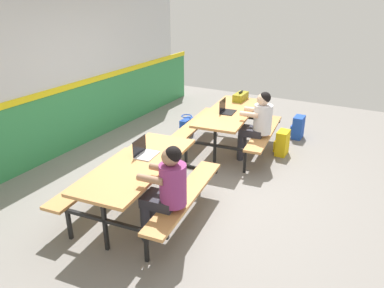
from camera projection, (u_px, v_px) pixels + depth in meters
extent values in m
cube|color=gray|center=(193.00, 177.00, 5.72)|extent=(10.00, 10.00, 0.02)
cube|color=#338C4C|center=(72.00, 118.00, 6.59)|extent=(8.00, 0.12, 1.10)
cube|color=yellow|center=(70.00, 86.00, 6.32)|extent=(8.00, 0.03, 0.10)
cube|color=silver|center=(62.00, 42.00, 6.06)|extent=(6.72, 0.12, 1.40)
cube|color=tan|center=(138.00, 164.00, 4.49)|extent=(1.98, 0.95, 0.04)
cube|color=tan|center=(186.00, 195.00, 4.38)|extent=(1.83, 0.47, 0.04)
cube|color=tan|center=(98.00, 176.00, 4.82)|extent=(1.83, 0.47, 0.04)
cube|color=black|center=(105.00, 223.00, 3.98)|extent=(0.04, 0.04, 0.70)
cube|color=black|center=(105.00, 220.00, 3.96)|extent=(0.21, 1.55, 0.04)
cube|color=black|center=(146.00, 246.00, 3.86)|extent=(0.04, 0.04, 0.41)
cube|color=black|center=(69.00, 224.00, 4.21)|extent=(0.04, 0.04, 0.41)
cube|color=black|center=(167.00, 165.00, 5.29)|extent=(0.04, 0.04, 0.70)
cube|color=black|center=(167.00, 163.00, 5.27)|extent=(0.21, 1.55, 0.04)
cube|color=black|center=(199.00, 180.00, 5.17)|extent=(0.04, 0.04, 0.41)
cube|color=black|center=(137.00, 168.00, 5.52)|extent=(0.04, 0.04, 0.41)
cube|color=tan|center=(230.00, 112.00, 6.38)|extent=(1.98, 0.95, 0.04)
cube|color=tan|center=(264.00, 132.00, 6.27)|extent=(1.83, 0.47, 0.04)
cube|color=tan|center=(196.00, 123.00, 6.71)|extent=(1.83, 0.47, 0.04)
cube|color=black|center=(215.00, 148.00, 5.87)|extent=(0.04, 0.04, 0.70)
cube|color=black|center=(215.00, 145.00, 5.85)|extent=(0.21, 1.55, 0.04)
cube|color=black|center=(245.00, 161.00, 5.75)|extent=(0.04, 0.04, 0.41)
cube|color=black|center=(186.00, 151.00, 6.10)|extent=(0.04, 0.04, 0.41)
cube|color=black|center=(240.00, 119.00, 7.18)|extent=(0.04, 0.04, 0.70)
cube|color=black|center=(240.00, 117.00, 7.17)|extent=(0.21, 1.55, 0.04)
cube|color=black|center=(265.00, 129.00, 7.06)|extent=(0.04, 0.04, 0.41)
cube|color=black|center=(216.00, 122.00, 7.42)|extent=(0.04, 0.04, 0.41)
cylinder|color=#2D2D38|center=(145.00, 223.00, 4.20)|extent=(0.11, 0.11, 0.45)
cylinder|color=#2D2D38|center=(153.00, 214.00, 4.35)|extent=(0.11, 0.11, 0.45)
cube|color=#2D2D38|center=(160.00, 200.00, 4.11)|extent=(0.34, 0.41, 0.12)
cylinder|color=#8C3372|center=(173.00, 185.00, 3.96)|extent=(0.30, 0.30, 0.48)
cylinder|color=#A57A5B|center=(150.00, 179.00, 3.87)|extent=(0.11, 0.31, 0.08)
cylinder|color=#A57A5B|center=(162.00, 168.00, 4.11)|extent=(0.11, 0.31, 0.08)
sphere|color=#A57A5B|center=(171.00, 157.00, 3.83)|extent=(0.20, 0.20, 0.20)
sphere|color=black|center=(173.00, 154.00, 3.81)|extent=(0.18, 0.18, 0.18)
cylinder|color=#2D2D38|center=(240.00, 148.00, 6.19)|extent=(0.11, 0.11, 0.45)
cylinder|color=#2D2D38|center=(243.00, 144.00, 6.34)|extent=(0.11, 0.11, 0.45)
cube|color=#2D2D38|center=(252.00, 131.00, 6.10)|extent=(0.34, 0.41, 0.12)
cylinder|color=silver|center=(263.00, 119.00, 5.94)|extent=(0.30, 0.30, 0.48)
cylinder|color=beige|center=(249.00, 115.00, 5.86)|extent=(0.11, 0.31, 0.08)
cylinder|color=beige|center=(253.00, 110.00, 6.09)|extent=(0.11, 0.31, 0.08)
sphere|color=beige|center=(263.00, 100.00, 5.82)|extent=(0.20, 0.20, 0.20)
sphere|color=black|center=(265.00, 98.00, 5.80)|extent=(0.18, 0.18, 0.18)
cube|color=silver|center=(147.00, 155.00, 4.67)|extent=(0.34, 0.25, 0.01)
cube|color=black|center=(139.00, 146.00, 4.66)|extent=(0.32, 0.04, 0.21)
cube|color=black|center=(228.00, 112.00, 6.29)|extent=(0.34, 0.25, 0.01)
cube|color=black|center=(222.00, 105.00, 6.28)|extent=(0.32, 0.04, 0.21)
cube|color=olive|center=(241.00, 97.00, 6.95)|extent=(0.40, 0.18, 0.14)
cube|color=black|center=(241.00, 92.00, 6.91)|extent=(0.16, 0.02, 0.02)
cube|color=#1E47B2|center=(298.00, 127.00, 7.10)|extent=(0.30, 0.18, 0.44)
cube|color=#1E47B2|center=(292.00, 129.00, 7.18)|extent=(0.21, 0.04, 0.19)
cube|color=#1E47B2|center=(187.00, 128.00, 7.20)|extent=(0.34, 0.14, 0.36)
torus|color=#1E47B2|center=(187.00, 116.00, 7.11)|extent=(0.21, 0.21, 0.02)
cube|color=yellow|center=(282.00, 143.00, 6.39)|extent=(0.30, 0.18, 0.44)
cube|color=yellow|center=(276.00, 145.00, 6.46)|extent=(0.21, 0.04, 0.19)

